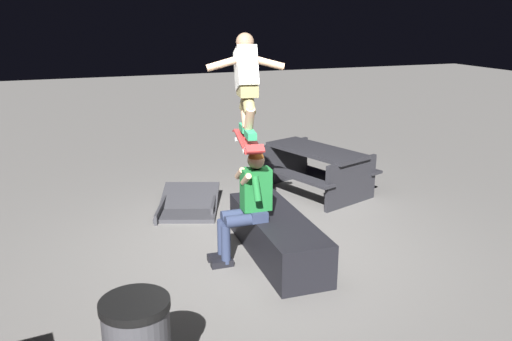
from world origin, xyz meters
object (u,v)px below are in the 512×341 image
at_px(person_sitting_on_ledge, 247,201).
at_px(skateboard, 248,141).
at_px(ledge_box_main, 277,236).
at_px(picnic_table_back, 315,163).
at_px(kicker_ramp, 189,205).
at_px(skater_airborne, 246,80).

relative_size(person_sitting_on_ledge, skateboard, 1.30).
xyz_separation_m(ledge_box_main, picnic_table_back, (1.99, -1.50, 0.24)).
bearing_deg(skateboard, kicker_ramp, 8.77).
bearing_deg(skateboard, picnic_table_back, -43.94).
bearing_deg(picnic_table_back, skateboard, 136.06).
bearing_deg(picnic_table_back, ledge_box_main, 142.98).
bearing_deg(skateboard, person_sitting_on_ledge, 150.68).
bearing_deg(ledge_box_main, kicker_ramp, 18.24).
bearing_deg(picnic_table_back, skater_airborne, 135.36).
distance_m(ledge_box_main, skater_airborne, 1.93).
height_order(person_sitting_on_ledge, kicker_ramp, person_sitting_on_ledge).
distance_m(kicker_ramp, picnic_table_back, 2.19).
bearing_deg(skateboard, ledge_box_main, -100.45).
relative_size(skateboard, kicker_ramp, 0.72).
bearing_deg(kicker_ramp, skater_airborne, -170.69).
bearing_deg(person_sitting_on_ledge, skater_airborne, -18.19).
distance_m(ledge_box_main, kicker_ramp, 2.07).
height_order(skater_airborne, picnic_table_back, skater_airborne).
xyz_separation_m(ledge_box_main, skateboard, (0.07, 0.35, 1.21)).
distance_m(skater_airborne, picnic_table_back, 3.10).
bearing_deg(person_sitting_on_ledge, kicker_ramp, 7.94).
relative_size(ledge_box_main, skateboard, 1.91).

